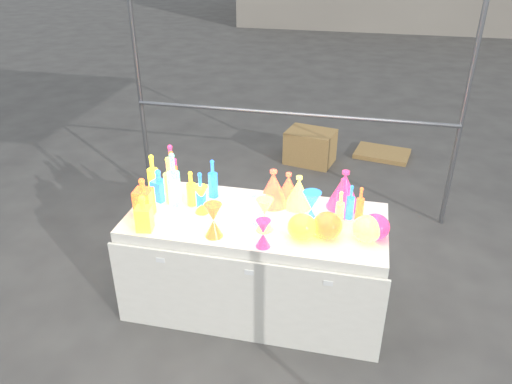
% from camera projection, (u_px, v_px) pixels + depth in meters
% --- Properties ---
extents(ground, '(80.00, 80.00, 0.00)m').
position_uv_depth(ground, '(256.00, 301.00, 3.83)').
color(ground, '#5E5B57').
rests_on(ground, ground).
extents(display_table, '(1.84, 0.83, 0.75)m').
position_uv_depth(display_table, '(256.00, 262.00, 3.64)').
color(display_table, white).
rests_on(display_table, ground).
extents(cardboard_box_closed, '(0.62, 0.51, 0.40)m').
position_uv_depth(cardboard_box_closed, '(310.00, 147.00, 5.95)').
color(cardboard_box_closed, tan).
rests_on(cardboard_box_closed, ground).
extents(cardboard_box_flat, '(0.72, 0.57, 0.06)m').
position_uv_depth(cardboard_box_flat, '(382.00, 154.00, 6.20)').
color(cardboard_box_flat, tan).
rests_on(cardboard_box_flat, ground).
extents(bottle_0, '(0.09, 0.09, 0.32)m').
position_uv_depth(bottle_0, '(153.00, 174.00, 3.70)').
color(bottle_0, '#F34D16').
rests_on(bottle_0, display_table).
extents(bottle_1, '(0.09, 0.09, 0.30)m').
position_uv_depth(bottle_1, '(213.00, 178.00, 3.66)').
color(bottle_1, '#1A9340').
rests_on(bottle_1, display_table).
extents(bottle_2, '(0.08, 0.08, 0.35)m').
position_uv_depth(bottle_2, '(172.00, 173.00, 3.68)').
color(bottle_2, '#FF9E1A').
rests_on(bottle_2, display_table).
extents(bottle_3, '(0.10, 0.10, 0.33)m').
position_uv_depth(bottle_3, '(171.00, 165.00, 3.83)').
color(bottle_3, '#1C43A4').
rests_on(bottle_3, display_table).
extents(bottle_4, '(0.10, 0.10, 0.36)m').
position_uv_depth(bottle_4, '(169.00, 180.00, 3.58)').
color(bottle_4, '#157888').
rests_on(bottle_4, display_table).
extents(bottle_5, '(0.10, 0.10, 0.41)m').
position_uv_depth(bottle_5, '(174.00, 180.00, 3.52)').
color(bottle_5, '#C02661').
rests_on(bottle_5, display_table).
extents(bottle_6, '(0.08, 0.08, 0.27)m').
position_uv_depth(bottle_6, '(191.00, 188.00, 3.56)').
color(bottle_6, '#F34D16').
rests_on(bottle_6, display_table).
extents(bottle_7, '(0.09, 0.09, 0.30)m').
position_uv_depth(bottle_7, '(201.00, 192.00, 3.48)').
color(bottle_7, '#1A9340').
rests_on(bottle_7, display_table).
extents(decanter_0, '(0.12, 0.12, 0.26)m').
position_uv_depth(decanter_0, '(144.00, 213.00, 3.27)').
color(decanter_0, '#F34D16').
rests_on(decanter_0, display_table).
extents(decanter_1, '(0.13, 0.13, 0.29)m').
position_uv_depth(decanter_1, '(143.00, 197.00, 3.43)').
color(decanter_1, '#FF9E1A').
rests_on(decanter_1, display_table).
extents(decanter_2, '(0.12, 0.12, 0.25)m').
position_uv_depth(decanter_2, '(159.00, 185.00, 3.63)').
color(decanter_2, '#1A9340').
rests_on(decanter_2, display_table).
extents(hourglass_0, '(0.14, 0.14, 0.24)m').
position_uv_depth(hourglass_0, '(213.00, 220.00, 3.21)').
color(hourglass_0, '#FF9E1A').
rests_on(hourglass_0, display_table).
extents(hourglass_1, '(0.10, 0.10, 0.19)m').
position_uv_depth(hourglass_1, '(263.00, 234.00, 3.11)').
color(hourglass_1, '#1C43A4').
rests_on(hourglass_1, display_table).
extents(hourglass_2, '(0.15, 0.15, 0.23)m').
position_uv_depth(hourglass_2, '(264.00, 215.00, 3.27)').
color(hourglass_2, '#157888').
rests_on(hourglass_2, display_table).
extents(hourglass_3, '(0.14, 0.14, 0.22)m').
position_uv_depth(hourglass_3, '(260.00, 212.00, 3.31)').
color(hourglass_3, '#C02661').
rests_on(hourglass_3, display_table).
extents(hourglass_4, '(0.13, 0.13, 0.20)m').
position_uv_depth(hourglass_4, '(201.00, 200.00, 3.48)').
color(hourglass_4, '#F34D16').
rests_on(hourglass_4, display_table).
extents(hourglass_5, '(0.15, 0.15, 0.25)m').
position_uv_depth(hourglass_5, '(311.00, 209.00, 3.32)').
color(hourglass_5, '#1A9340').
rests_on(hourglass_5, display_table).
extents(globe_0, '(0.21, 0.21, 0.15)m').
position_uv_depth(globe_0, '(302.00, 228.00, 3.21)').
color(globe_0, '#F34D16').
rests_on(globe_0, display_table).
extents(globe_1, '(0.21, 0.21, 0.15)m').
position_uv_depth(globe_1, '(367.00, 230.00, 3.18)').
color(globe_1, '#157888').
rests_on(globe_1, display_table).
extents(globe_2, '(0.26, 0.26, 0.15)m').
position_uv_depth(globe_2, '(327.00, 227.00, 3.22)').
color(globe_2, '#FF9E1A').
rests_on(globe_2, display_table).
extents(globe_3, '(0.24, 0.24, 0.15)m').
position_uv_depth(globe_3, '(375.00, 228.00, 3.21)').
color(globe_3, '#1C43A4').
rests_on(globe_3, display_table).
extents(lampshade_0, '(0.30, 0.30, 0.27)m').
position_uv_depth(lampshade_0, '(273.00, 187.00, 3.57)').
color(lampshade_0, yellow).
rests_on(lampshade_0, display_table).
extents(lampshade_1, '(0.20, 0.20, 0.23)m').
position_uv_depth(lampshade_1, '(288.00, 187.00, 3.62)').
color(lampshade_1, yellow).
rests_on(lampshade_1, display_table).
extents(lampshade_2, '(0.29, 0.29, 0.29)m').
position_uv_depth(lampshade_2, '(344.00, 189.00, 3.53)').
color(lampshade_2, '#1C43A4').
rests_on(lampshade_2, display_table).
extents(lampshade_3, '(0.25, 0.25, 0.24)m').
position_uv_depth(lampshade_3, '(299.00, 192.00, 3.55)').
color(lampshade_3, '#157888').
rests_on(lampshade_3, display_table).
extents(bottle_8, '(0.07, 0.07, 0.26)m').
position_uv_depth(bottle_8, '(350.00, 202.00, 3.40)').
color(bottle_8, '#1A9340').
rests_on(bottle_8, display_table).
extents(bottle_9, '(0.06, 0.06, 0.25)m').
position_uv_depth(bottle_9, '(360.00, 203.00, 3.39)').
color(bottle_9, '#FF9E1A').
rests_on(bottle_9, display_table).
extents(bottle_10, '(0.08, 0.08, 0.31)m').
position_uv_depth(bottle_10, '(341.00, 198.00, 3.39)').
color(bottle_10, '#1C43A4').
rests_on(bottle_10, display_table).
extents(bottle_11, '(0.06, 0.06, 0.25)m').
position_uv_depth(bottle_11, '(340.00, 208.00, 3.34)').
color(bottle_11, '#157888').
rests_on(bottle_11, display_table).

